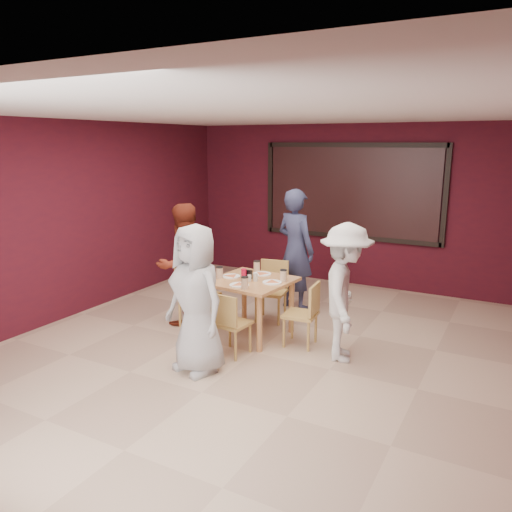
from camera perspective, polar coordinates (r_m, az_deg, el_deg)
The scene contains 11 objects.
floor at distance 6.15m, azimuth -0.16°, elevation -10.97°, with size 7.00×7.00×0.00m, color tan.
window_blinds at distance 8.84m, azimuth 10.75°, elevation 7.24°, with size 3.00×0.02×1.50m, color black.
dining_table at distance 6.45m, azimuth -0.57°, elevation -3.50°, with size 1.04×1.04×0.91m.
chair_front at distance 5.91m, azimuth -3.11°, elevation -7.39°, with size 0.40×0.40×0.78m.
chair_back at distance 7.11m, azimuth 1.88°, elevation -3.52°, with size 0.47×0.47×0.84m.
chair_left at distance 6.90m, azimuth -7.05°, elevation -3.68°, with size 0.55×0.55×0.94m.
chair_right at distance 6.21m, azimuth 5.71°, elevation -6.27°, with size 0.42×0.42×0.81m.
diner_front at distance 5.46m, azimuth -6.87°, elevation -4.92°, with size 0.81×0.53×1.65m, color #B0B0B0.
diner_back at distance 7.49m, azimuth 4.54°, elevation 0.72°, with size 0.67×0.44×1.83m, color #2E3353.
diner_left at distance 6.95m, azimuth -8.37°, elevation -0.95°, with size 0.82×0.64×1.68m, color maroon.
diner_right at distance 5.81m, azimuth 10.17°, elevation -4.15°, with size 1.04×0.60×1.61m, color silver.
Camera 1 is at (2.71, -4.93, 2.49)m, focal length 35.00 mm.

